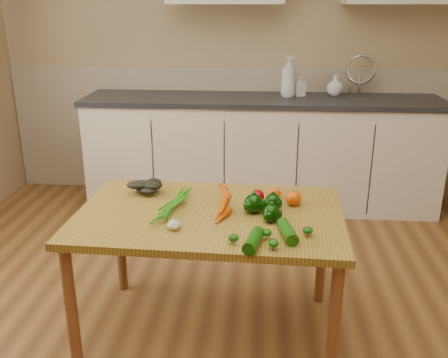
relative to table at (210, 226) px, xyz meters
The scene contains 17 objects.
room 0.68m from the table, 81.29° to the right, with size 4.04×5.04×2.64m.
counter_run 1.82m from the table, 82.22° to the left, with size 2.84×0.64×1.14m.
table is the anchor object (origin of this frame).
soap_bottle_a 1.95m from the table, 76.64° to the left, with size 0.12×0.12×0.32m, color silver.
soap_bottle_b 2.00m from the table, 74.31° to the left, with size 0.08×0.08×0.18m, color silver.
soap_bottle_c 2.12m from the table, 66.93° to the left, with size 0.13×0.13×0.17m, color silver.
carrot_bunch 0.11m from the table, 145.41° to the left, with size 0.23×0.18×0.06m, color #DD5005, non-canonical shape.
leafy_greens 0.46m from the table, 146.77° to the left, with size 0.18×0.16×0.09m, color black, non-canonical shape.
garlic_bulb 0.26m from the table, 123.53° to the right, with size 0.06×0.06×0.05m, color silver.
pepper_a 0.24m from the table, ahead, with size 0.09×0.09×0.09m, color black.
pepper_b 0.33m from the table, 10.76° to the left, with size 0.08×0.08×0.08m, color black.
pepper_c 0.32m from the table, 16.07° to the right, with size 0.08×0.08×0.08m, color black.
tomato_a 0.29m from the table, 33.04° to the left, with size 0.07×0.07×0.06m, color #810207.
tomato_b 0.38m from the table, 32.61° to the left, with size 0.06×0.06×0.06m, color #DC4A05.
tomato_c 0.43m from the table, 16.46° to the left, with size 0.08×0.08×0.07m, color #DC4A05.
zucchini_a 0.44m from the table, 34.08° to the right, with size 0.06×0.06×0.18m, color #0F4307.
zucchini_b 0.41m from the table, 57.44° to the right, with size 0.06×0.06×0.17m, color #0F4307.
Camera 1 is at (0.21, -1.77, 1.62)m, focal length 40.00 mm.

